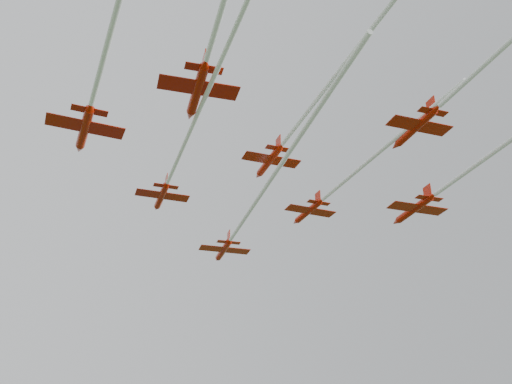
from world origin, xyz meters
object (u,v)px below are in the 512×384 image
jet_row2_left (188,137)px  jet_row4_left (221,11)px  jet_lead (248,213)px  jet_row3_left (104,58)px  jet_row4_right (496,54)px  jet_row3_mid (296,127)px  jet_row3_right (452,182)px  jet_row2_right (336,189)px

jet_row2_left → jet_row4_left: jet_row4_left is taller
jet_lead → jet_row3_left: (-31.00, -22.32, 2.64)m
jet_lead → jet_row4_left: (-23.71, -35.37, 2.08)m
jet_row3_left → jet_row4_right: bearing=-25.1°
jet_row3_mid → jet_row4_right: jet_row3_mid is taller
jet_row3_left → jet_row2_left: bearing=40.9°
jet_row2_left → jet_row3_left: 16.59m
jet_row4_right → jet_row3_right: bearing=64.9°
jet_row2_left → jet_row3_left: jet_row3_left is taller
jet_lead → jet_row4_left: 42.63m
jet_row2_left → jet_row3_left: size_ratio=1.06×
jet_row4_left → jet_row4_right: jet_row4_left is taller
jet_row2_left → jet_row3_right: size_ratio=1.43×
jet_row2_right → jet_row3_right: (9.25, -14.24, -2.68)m
jet_row2_left → jet_row4_right: bearing=-45.0°
jet_row4_left → jet_row4_right: bearing=-3.9°
jet_lead → jet_row2_left: jet_row2_left is taller
jet_row3_left → jet_row3_right: size_ratio=1.34×
jet_row2_left → jet_row4_right: jet_row2_left is taller
jet_row3_right → jet_row4_left: bearing=-153.5°
jet_row2_left → jet_row4_right: size_ratio=1.17×
jet_row3_right → jet_row2_right: bearing=136.0°
jet_row2_right → jet_row4_right: jet_row2_right is taller
jet_row3_right → jet_row4_left: jet_row4_left is taller
jet_row3_mid → jet_lead: bearing=87.6°
jet_row4_right → jet_row4_left: bearing=172.6°
jet_row2_right → jet_row3_mid: jet_row3_mid is taller
jet_row3_right → jet_row3_mid: bearing=-177.3°
jet_row2_left → jet_row3_left: bearing=-135.3°
jet_row3_left → jet_row4_left: 14.95m
jet_row4_right → jet_lead: bearing=106.5°
jet_lead → jet_row3_left: bearing=-129.1°
jet_row3_left → jet_row3_mid: bearing=11.4°
jet_row4_left → jet_row2_right: bearing=52.4°
jet_lead → jet_row3_right: bearing=-38.8°
jet_row2_right → jet_row4_left: 40.90m
jet_row4_right → jet_row2_left: bearing=135.0°
jet_row3_left → jet_row4_right: 41.14m
jet_lead → jet_row4_left: size_ratio=1.23×
jet_lead → jet_row2_right: bearing=-35.1°
jet_lead → jet_row3_mid: bearing=-88.7°
jet_row3_left → jet_row3_mid: 25.86m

